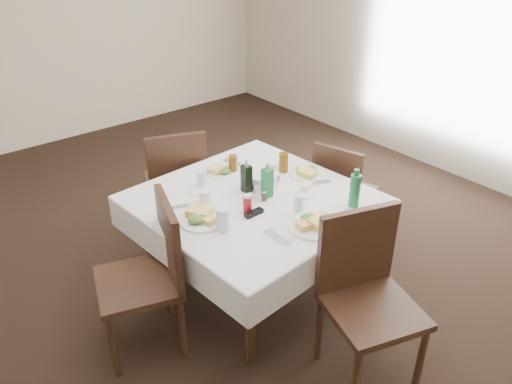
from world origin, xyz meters
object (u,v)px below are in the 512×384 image
Objects in this scene: dining_table at (254,207)px; water_n at (202,179)px; chair_west at (153,268)px; oil_cruet_green at (267,181)px; bread_basket at (262,179)px; water_s at (299,203)px; chair_north at (177,178)px; chair_south at (365,287)px; chair_east at (341,187)px; green_bottle at (355,190)px; coffee_mug at (205,197)px; water_e at (273,171)px; oil_cruet_dark at (246,177)px; ketchup_bottle at (247,204)px; water_w at (223,219)px.

dining_table is 0.42m from water_n.
oil_cruet_green reaches higher than chair_west.
water_s is at bearing -97.26° from bread_basket.
chair_north reaches higher than bread_basket.
water_s is (0.08, 0.64, 0.23)m from chair_south.
green_bottle is (-0.49, -0.53, 0.37)m from chair_east.
coffee_mug is (-1.21, 0.13, 0.29)m from chair_east.
green_bottle is at bearing -66.69° from bread_basket.
water_s is 0.91× the size of water_e.
green_bottle is at bearing -75.44° from water_e.
water_e is (0.34, -0.79, 0.26)m from chair_north.
coffee_mug is (-0.31, 0.05, -0.07)m from oil_cruet_dark.
chair_east reaches higher than water_s.
green_bottle is (0.42, -0.60, 0.01)m from oil_cruet_dark.
chair_north reaches higher than coffee_mug.
chair_south reaches higher than chair_east.
chair_north is 0.90m from water_e.
chair_east is at bearing 7.74° from ketchup_bottle.
chair_east is at bearing -6.81° from bread_basket.
chair_north is at bearing 113.14° from water_e.
ketchup_bottle is 0.99× the size of coffee_mug.
coffee_mug is at bearing 106.16° from chair_south.
chair_west is (-0.74, -0.94, 0.01)m from chair_north.
chair_west is 9.07× the size of water_s.
water_n is at bearing -102.13° from chair_north.
oil_cruet_dark is at bearing 8.60° from chair_west.
water_e is 0.26m from oil_cruet_green.
green_bottle reaches higher than oil_cruet_green.
coffee_mug reaches higher than bread_basket.
water_s is 0.46m from water_e.
oil_cruet_green is at bearing -55.30° from water_n.
chair_north is 8.83× the size of water_s.
green_bottle reaches higher than chair_east.
bread_basket is at bearing 113.31° from green_bottle.
green_bottle reaches higher than ketchup_bottle.
chair_south reaches higher than oil_cruet_green.
oil_cruet_green is at bearing 127.69° from green_bottle.
ketchup_bottle is (-0.27, 0.19, 0.00)m from water_s.
water_w is 1.18× the size of coffee_mug.
water_w reaches higher than bread_basket.
water_w is 0.64m from bread_basket.
chair_south is at bearing -87.64° from dining_table.
ketchup_bottle is 0.70m from green_bottle.
bread_basket is 0.93× the size of green_bottle.
dining_table is at bearing -145.73° from bread_basket.
water_w is at bearing -106.56° from chair_north.
water_e is 0.46× the size of green_bottle.
chair_west is 0.94m from oil_cruet_green.
chair_west is 0.76m from water_n.
chair_east is at bearing -41.93° from chair_north.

